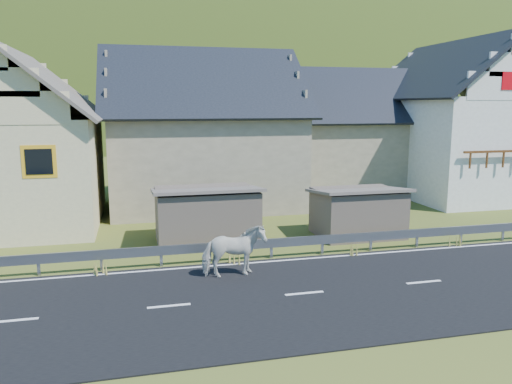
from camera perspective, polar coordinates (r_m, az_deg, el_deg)
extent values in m
plane|color=#3A491A|center=(15.27, 5.55, -11.60)|extent=(160.00, 160.00, 0.00)
cube|color=black|center=(15.27, 5.55, -11.53)|extent=(60.00, 7.00, 0.04)
cube|color=silver|center=(15.26, 5.55, -11.44)|extent=(60.00, 6.60, 0.01)
cube|color=#93969B|center=(18.42, 1.78, -5.86)|extent=(28.00, 0.08, 0.34)
cube|color=#93969B|center=(18.16, -23.60, -7.70)|extent=(0.10, 0.06, 0.70)
cube|color=#93969B|center=(17.91, -17.24, -7.54)|extent=(0.10, 0.06, 0.70)
cube|color=#93969B|center=(17.89, -10.79, -7.29)|extent=(0.10, 0.06, 0.70)
cube|color=#93969B|center=(18.09, -4.40, -6.95)|extent=(0.10, 0.06, 0.70)
cube|color=#93969B|center=(18.50, 1.76, -6.53)|extent=(0.10, 0.06, 0.70)
cube|color=#93969B|center=(19.11, 7.58, -6.07)|extent=(0.10, 0.06, 0.70)
cube|color=#93969B|center=(19.91, 12.97, -5.59)|extent=(0.10, 0.06, 0.70)
cube|color=#93969B|center=(20.87, 17.90, -5.11)|extent=(0.10, 0.06, 0.70)
cube|color=#93969B|center=(21.97, 22.37, -4.63)|extent=(0.10, 0.06, 0.70)
cube|color=#93969B|center=(23.19, 26.38, -4.19)|extent=(0.10, 0.06, 0.70)
cube|color=brown|center=(20.58, -5.72, -2.73)|extent=(4.30, 3.30, 2.40)
cube|color=brown|center=(21.98, 11.52, -2.33)|extent=(3.80, 2.90, 2.20)
cube|color=beige|center=(26.10, -25.25, 2.18)|extent=(7.00, 9.00, 5.00)
cube|color=gold|center=(21.31, -23.55, 3.20)|extent=(1.30, 0.12, 1.30)
cube|color=tan|center=(28.80, -6.20, 3.72)|extent=(10.00, 9.00, 5.00)
cube|color=tan|center=(33.52, 10.57, 4.14)|extent=(9.00, 8.00, 4.60)
cube|color=white|center=(33.88, 22.05, 4.83)|extent=(8.00, 10.00, 6.00)
ellipsoid|color=#1E3C11|center=(195.32, -10.82, 2.24)|extent=(440.00, 280.00, 260.00)
imported|color=silver|center=(16.35, -2.56, -6.76)|extent=(1.02, 2.07, 1.71)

